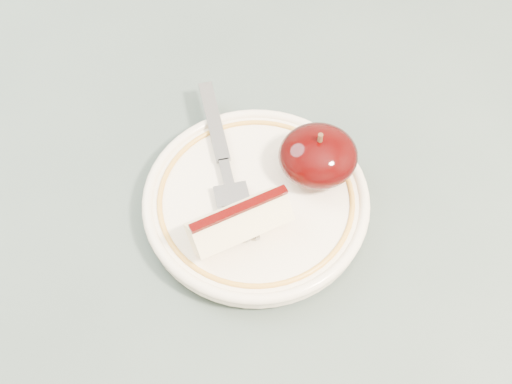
{
  "coord_description": "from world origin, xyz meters",
  "views": [
    {
      "loc": [
        0.02,
        -0.25,
        1.25
      ],
      "look_at": [
        0.03,
        0.05,
        0.78
      ],
      "focal_mm": 50.0,
      "sensor_mm": 36.0,
      "label": 1
    }
  ],
  "objects_px": {
    "table": "(222,310)",
    "plate": "(256,201)",
    "fork": "(224,162)",
    "apple_half": "(318,156)"
  },
  "relations": [
    {
      "from": "plate",
      "to": "fork",
      "type": "xyz_separation_m",
      "value": [
        -0.03,
        0.03,
        0.01
      ]
    },
    {
      "from": "table",
      "to": "plate",
      "type": "distance_m",
      "value": 0.12
    },
    {
      "from": "table",
      "to": "plate",
      "type": "bearing_deg",
      "value": 56.84
    },
    {
      "from": "table",
      "to": "fork",
      "type": "xyz_separation_m",
      "value": [
        0.01,
        0.08,
        0.11
      ]
    },
    {
      "from": "table",
      "to": "fork",
      "type": "height_order",
      "value": "fork"
    },
    {
      "from": "plate",
      "to": "fork",
      "type": "distance_m",
      "value": 0.04
    },
    {
      "from": "plate",
      "to": "apple_half",
      "type": "bearing_deg",
      "value": 27.52
    },
    {
      "from": "plate",
      "to": "apple_half",
      "type": "distance_m",
      "value": 0.06
    },
    {
      "from": "plate",
      "to": "fork",
      "type": "relative_size",
      "value": 1.12
    },
    {
      "from": "plate",
      "to": "apple_half",
      "type": "height_order",
      "value": "apple_half"
    }
  ]
}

